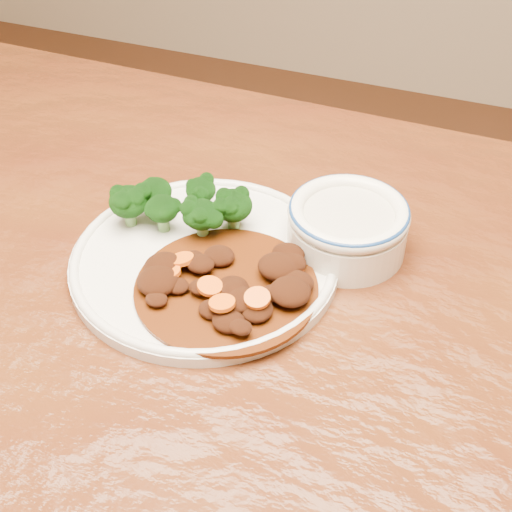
% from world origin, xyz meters
% --- Properties ---
extents(dining_table, '(1.52, 0.93, 0.75)m').
position_xyz_m(dining_table, '(0.00, 0.00, 0.67)').
color(dining_table, '#51280E').
rests_on(dining_table, ground).
extents(dinner_plate, '(0.30, 0.30, 0.02)m').
position_xyz_m(dinner_plate, '(-0.04, 0.05, 0.76)').
color(dinner_plate, silver).
rests_on(dinner_plate, dining_table).
extents(broccoli_florets, '(0.16, 0.10, 0.05)m').
position_xyz_m(broccoli_florets, '(-0.09, 0.09, 0.79)').
color(broccoli_florets, '#649A4F').
rests_on(broccoli_florets, dinner_plate).
extents(mince_stew, '(0.20, 0.20, 0.03)m').
position_xyz_m(mince_stew, '(0.00, 0.01, 0.77)').
color(mince_stew, '#4E2008').
rests_on(mince_stew, dinner_plate).
extents(dip_bowl, '(0.14, 0.14, 0.06)m').
position_xyz_m(dip_bowl, '(0.10, 0.13, 0.78)').
color(dip_bowl, white).
rests_on(dip_bowl, dining_table).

